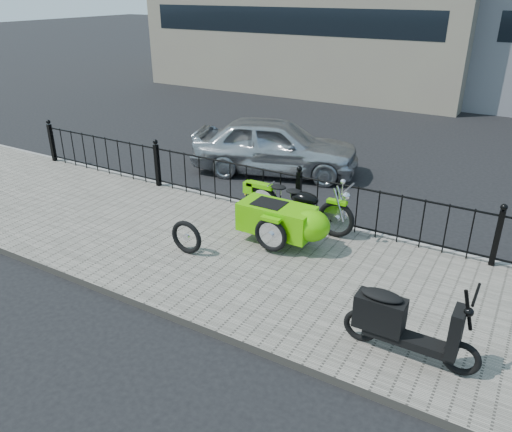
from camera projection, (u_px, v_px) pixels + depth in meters
The scene contains 8 objects.
ground at pixel (265, 252), 8.75m from camera, with size 120.00×120.00×0.00m, color black.
sidewalk at pixel (250, 261), 8.33m from camera, with size 30.00×3.80×0.12m, color #666156.
curb at pixel (301, 219), 9.85m from camera, with size 30.00×0.10×0.12m, color gray.
iron_fence at pixel (298, 196), 9.52m from camera, with size 14.11×0.11×1.08m.
motorcycle_sidecar at pixel (289, 217), 8.63m from camera, with size 2.28×1.48×0.98m.
scooter at pixel (401, 324), 5.98m from camera, with size 1.66×0.48×1.12m.
spare_tire at pixel (186, 237), 8.34m from camera, with size 0.59×0.59×0.08m, color black.
sedan_car at pixel (275, 146), 12.19m from camera, with size 1.63×4.05×1.38m, color #AFB2B6.
Camera 1 is at (3.77, -6.70, 4.24)m, focal length 35.00 mm.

